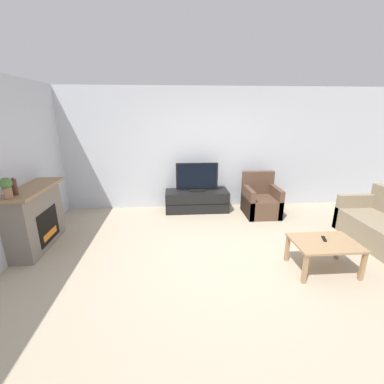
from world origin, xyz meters
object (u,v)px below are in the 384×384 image
(fireplace, at_px, (35,217))
(remote, at_px, (324,239))
(potted_plant, at_px, (7,187))
(armchair, at_px, (260,201))
(tv_stand, at_px, (197,201))
(mantel_vase_left, at_px, (14,187))
(coffee_table, at_px, (325,246))
(tv, at_px, (197,178))

(fireplace, relative_size, remote, 8.38)
(potted_plant, xyz_separation_m, armchair, (4.13, 1.70, -0.91))
(tv_stand, distance_m, armchair, 1.41)
(tv_stand, distance_m, remote, 2.87)
(mantel_vase_left, xyz_separation_m, coffee_table, (4.32, -0.60, -0.77))
(tv_stand, bearing_deg, coffee_table, -57.47)
(mantel_vase_left, relative_size, coffee_table, 0.29)
(fireplace, xyz_separation_m, remote, (4.36, -0.92, -0.07))
(potted_plant, bearing_deg, armchair, 22.39)
(fireplace, distance_m, tv, 3.14)
(armchair, bearing_deg, tv_stand, 167.21)
(tv, height_order, armchair, tv)
(armchair, bearing_deg, potted_plant, -157.61)
(mantel_vase_left, distance_m, tv_stand, 3.44)
(mantel_vase_left, distance_m, remote, 4.43)
(mantel_vase_left, xyz_separation_m, tv, (2.76, 1.85, -0.39))
(mantel_vase_left, height_order, tv, mantel_vase_left)
(mantel_vase_left, bearing_deg, potted_plant, -90.00)
(potted_plant, distance_m, tv, 3.44)
(tv_stand, bearing_deg, remote, -56.37)
(potted_plant, height_order, tv_stand, potted_plant)
(mantel_vase_left, height_order, remote, mantel_vase_left)
(fireplace, bearing_deg, tv_stand, 27.76)
(fireplace, relative_size, armchair, 1.43)
(armchair, bearing_deg, remote, -84.15)
(armchair, height_order, remote, armchair)
(tv_stand, bearing_deg, armchair, -12.79)
(remote, bearing_deg, coffee_table, -89.84)
(mantel_vase_left, bearing_deg, remote, -7.00)
(tv, bearing_deg, armchair, -12.70)
(mantel_vase_left, bearing_deg, fireplace, 92.45)
(tv_stand, height_order, coffee_table, tv_stand)
(armchair, bearing_deg, tv, 167.30)
(tv_stand, relative_size, tv, 1.52)
(mantel_vase_left, distance_m, tv, 3.34)
(tv, bearing_deg, fireplace, -152.27)
(coffee_table, bearing_deg, tv_stand, 122.53)
(fireplace, relative_size, tv_stand, 0.92)
(armchair, bearing_deg, coffee_table, -84.90)
(tv, xyz_separation_m, armchair, (1.37, -0.31, -0.47))
(potted_plant, height_order, armchair, potted_plant)
(remote, bearing_deg, armchair, 113.64)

